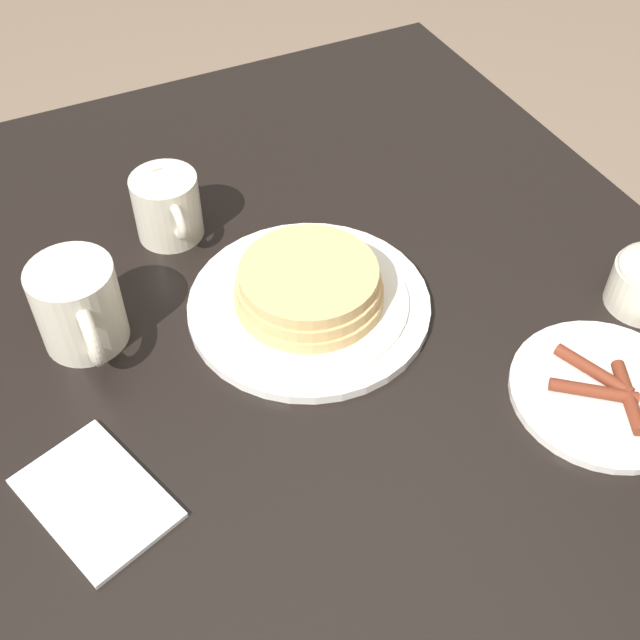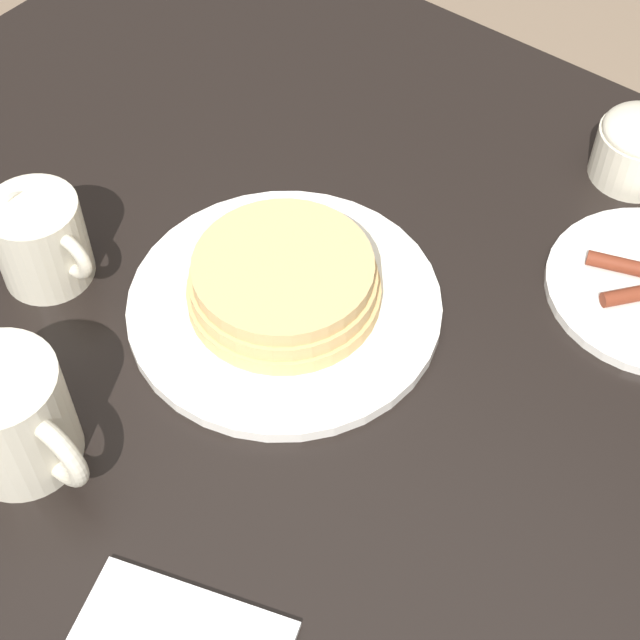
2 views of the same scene
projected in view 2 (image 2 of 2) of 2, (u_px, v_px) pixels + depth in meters
ground_plane at (305, 624)px, 1.44m from camera, size 8.00×8.00×0.00m
dining_table at (298, 392)px, 0.97m from camera, size 1.14×0.96×0.72m
pancake_plate at (286, 291)px, 0.87m from camera, size 0.28×0.28×0.06m
coffee_mug at (13, 418)px, 0.75m from camera, size 0.13×0.09×0.10m
creamer_pitcher at (39, 238)px, 0.88m from camera, size 0.12×0.08×0.10m
sugar_bowl at (640, 146)px, 0.97m from camera, size 0.09×0.09×0.08m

